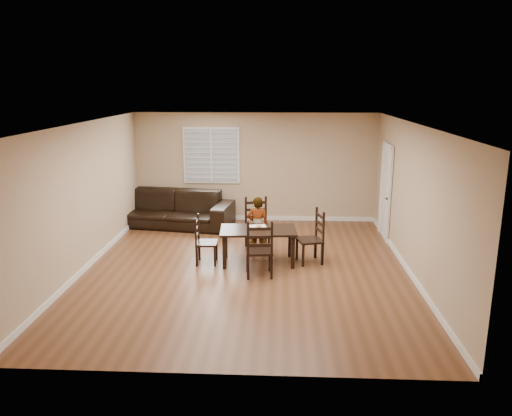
# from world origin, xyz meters

# --- Properties ---
(ground) EXTENTS (7.00, 7.00, 0.00)m
(ground) POSITION_xyz_m (0.00, 0.00, 0.00)
(ground) COLOR brown
(ground) RESTS_ON ground
(room) EXTENTS (6.04, 7.04, 2.72)m
(room) POSITION_xyz_m (0.04, 0.18, 1.81)
(room) COLOR tan
(room) RESTS_ON ground
(dining_table) EXTENTS (1.49, 0.91, 0.68)m
(dining_table) POSITION_xyz_m (0.21, 0.36, 0.59)
(dining_table) COLOR black
(dining_table) RESTS_ON ground
(chair_near) EXTENTS (0.57, 0.54, 1.09)m
(chair_near) POSITION_xyz_m (0.13, 1.30, 0.49)
(chair_near) COLOR black
(chair_near) RESTS_ON ground
(chair_far) EXTENTS (0.52, 0.49, 1.06)m
(chair_far) POSITION_xyz_m (0.27, -0.42, 0.48)
(chair_far) COLOR black
(chair_far) RESTS_ON ground
(chair_left) EXTENTS (0.41, 0.44, 0.94)m
(chair_left) POSITION_xyz_m (-0.89, 0.29, 0.43)
(chair_left) COLOR black
(chair_left) RESTS_ON ground
(chair_right) EXTENTS (0.55, 0.57, 1.05)m
(chair_right) POSITION_xyz_m (1.32, 0.46, 0.47)
(chair_right) COLOR black
(chair_right) RESTS_ON ground
(child) EXTENTS (0.45, 0.30, 1.19)m
(child) POSITION_xyz_m (0.17, 0.88, 0.60)
(child) COLOR gray
(child) RESTS_ON ground
(napkin) EXTENTS (0.37, 0.37, 0.00)m
(napkin) POSITION_xyz_m (0.20, 0.52, 0.68)
(napkin) COLOR silver
(napkin) RESTS_ON dining_table
(donut) EXTENTS (0.10, 0.10, 0.04)m
(donut) POSITION_xyz_m (0.22, 0.52, 0.70)
(donut) COLOR #D3974C
(donut) RESTS_ON napkin
(sofa) EXTENTS (3.06, 1.57, 0.85)m
(sofa) POSITION_xyz_m (-2.01, 2.86, 0.43)
(sofa) COLOR black
(sofa) RESTS_ON ground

